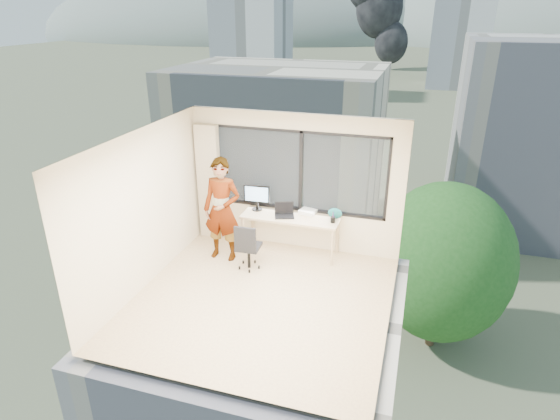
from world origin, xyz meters
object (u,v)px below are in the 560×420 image
at_px(laptop, 284,211).
at_px(monitor, 257,197).
at_px(person, 222,210).
at_px(game_console, 308,212).
at_px(chair, 249,245).
at_px(handbag, 335,213).
at_px(desk, 290,234).

bearing_deg(laptop, monitor, 145.84).
height_order(person, game_console, person).
height_order(chair, handbag, handbag).
bearing_deg(monitor, desk, -12.41).
distance_m(desk, chair, 0.95).
xyz_separation_m(chair, monitor, (-0.15, 0.88, 0.55)).
xyz_separation_m(chair, game_console, (0.82, 0.99, 0.34)).
relative_size(chair, laptop, 2.41).
bearing_deg(desk, handbag, 10.64).
relative_size(desk, person, 0.94).
bearing_deg(handbag, laptop, -161.17).
distance_m(chair, person, 0.81).
height_order(chair, game_console, chair).
xyz_separation_m(monitor, game_console, (0.97, 0.11, -0.21)).
distance_m(chair, handbag, 1.68).
distance_m(desk, laptop, 0.50).
height_order(person, monitor, person).
xyz_separation_m(laptop, handbag, (0.90, 0.20, -0.01)).
xyz_separation_m(chair, person, (-0.58, 0.24, 0.51)).
height_order(chair, person, person).
bearing_deg(monitor, game_console, 3.27).
distance_m(game_console, laptop, 0.47).
distance_m(chair, game_console, 1.33).
bearing_deg(monitor, laptop, -18.34).
height_order(monitor, laptop, monitor).
distance_m(monitor, laptop, 0.63).
relative_size(desk, handbag, 7.01).
relative_size(monitor, laptop, 1.35).
bearing_deg(person, chair, -22.05).
bearing_deg(chair, person, 154.92).
bearing_deg(game_console, laptop, -130.02).
distance_m(desk, handbag, 0.94).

